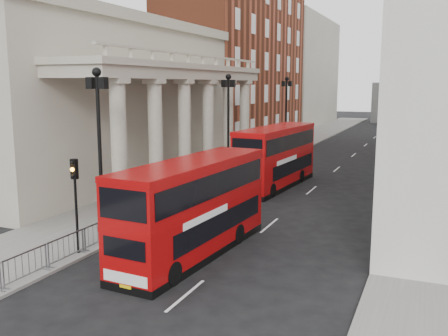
{
  "coord_description": "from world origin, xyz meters",
  "views": [
    {
      "loc": [
        14.06,
        -15.36,
        7.67
      ],
      "look_at": [
        3.44,
        9.65,
        3.09
      ],
      "focal_mm": 40.0,
      "sensor_mm": 36.0,
      "label": 1
    }
  ],
  "objects_px": {
    "lamp_post_mid": "(228,121)",
    "bus_near": "(194,206)",
    "pedestrian_b": "(198,168)",
    "monument_column": "(397,42)",
    "pedestrian_c": "(198,171)",
    "lamp_post_south": "(100,143)",
    "lamp_post_north": "(286,111)",
    "bus_far": "(276,156)",
    "traffic_light": "(75,188)",
    "pedestrian_a": "(125,190)"
  },
  "relations": [
    {
      "from": "lamp_post_mid",
      "to": "bus_near",
      "type": "xyz_separation_m",
      "value": [
        4.88,
        -15.82,
        -2.65
      ]
    },
    {
      "from": "pedestrian_b",
      "to": "monument_column",
      "type": "bearing_deg",
      "value": -99.32
    },
    {
      "from": "bus_near",
      "to": "pedestrian_c",
      "type": "height_order",
      "value": "bus_near"
    },
    {
      "from": "bus_near",
      "to": "pedestrian_c",
      "type": "bearing_deg",
      "value": 119.41
    },
    {
      "from": "lamp_post_south",
      "to": "lamp_post_mid",
      "type": "bearing_deg",
      "value": 90.0
    },
    {
      "from": "lamp_post_mid",
      "to": "lamp_post_north",
      "type": "height_order",
      "value": "same"
    },
    {
      "from": "lamp_post_mid",
      "to": "pedestrian_b",
      "type": "relative_size",
      "value": 4.49
    },
    {
      "from": "lamp_post_mid",
      "to": "pedestrian_c",
      "type": "distance_m",
      "value": 4.57
    },
    {
      "from": "lamp_post_mid",
      "to": "pedestrian_b",
      "type": "bearing_deg",
      "value": 178.89
    },
    {
      "from": "lamp_post_south",
      "to": "bus_near",
      "type": "relative_size",
      "value": 0.82
    },
    {
      "from": "lamp_post_mid",
      "to": "pedestrian_c",
      "type": "xyz_separation_m",
      "value": [
        -2.22,
        -0.81,
        -3.92
      ]
    },
    {
      "from": "lamp_post_mid",
      "to": "bus_far",
      "type": "height_order",
      "value": "lamp_post_mid"
    },
    {
      "from": "monument_column",
      "to": "pedestrian_c",
      "type": "height_order",
      "value": "monument_column"
    },
    {
      "from": "lamp_post_north",
      "to": "traffic_light",
      "type": "relative_size",
      "value": 1.93
    },
    {
      "from": "lamp_post_north",
      "to": "bus_near",
      "type": "bearing_deg",
      "value": -81.28
    },
    {
      "from": "pedestrian_c",
      "to": "lamp_post_south",
      "type": "bearing_deg",
      "value": -73.28
    },
    {
      "from": "lamp_post_south",
      "to": "lamp_post_north",
      "type": "height_order",
      "value": "same"
    },
    {
      "from": "lamp_post_south",
      "to": "monument_column",
      "type": "bearing_deg",
      "value": 85.71
    },
    {
      "from": "monument_column",
      "to": "pedestrian_c",
      "type": "relative_size",
      "value": 31.11
    },
    {
      "from": "pedestrian_a",
      "to": "pedestrian_b",
      "type": "height_order",
      "value": "pedestrian_b"
    },
    {
      "from": "lamp_post_mid",
      "to": "traffic_light",
      "type": "distance_m",
      "value": 18.11
    },
    {
      "from": "traffic_light",
      "to": "pedestrian_a",
      "type": "height_order",
      "value": "traffic_light"
    },
    {
      "from": "bus_near",
      "to": "pedestrian_a",
      "type": "xyz_separation_m",
      "value": [
        -8.34,
        6.81,
        -1.32
      ]
    },
    {
      "from": "lamp_post_mid",
      "to": "pedestrian_c",
      "type": "relative_size",
      "value": 4.78
    },
    {
      "from": "lamp_post_north",
      "to": "bus_near",
      "type": "height_order",
      "value": "lamp_post_north"
    },
    {
      "from": "lamp_post_north",
      "to": "pedestrian_c",
      "type": "height_order",
      "value": "lamp_post_north"
    },
    {
      "from": "traffic_light",
      "to": "bus_far",
      "type": "distance_m",
      "value": 18.73
    },
    {
      "from": "monument_column",
      "to": "lamp_post_north",
      "type": "xyz_separation_m",
      "value": [
        -6.6,
        -56.0,
        -11.07
      ]
    },
    {
      "from": "monument_column",
      "to": "pedestrian_a",
      "type": "relative_size",
      "value": 32.97
    },
    {
      "from": "lamp_post_south",
      "to": "bus_far",
      "type": "relative_size",
      "value": 0.78
    },
    {
      "from": "lamp_post_mid",
      "to": "bus_near",
      "type": "distance_m",
      "value": 16.77
    },
    {
      "from": "lamp_post_mid",
      "to": "traffic_light",
      "type": "xyz_separation_m",
      "value": [
        0.1,
        -18.02,
        -1.8
      ]
    },
    {
      "from": "monument_column",
      "to": "pedestrian_c",
      "type": "xyz_separation_m",
      "value": [
        -8.82,
        -72.81,
        -14.99
      ]
    },
    {
      "from": "lamp_post_mid",
      "to": "pedestrian_b",
      "type": "distance_m",
      "value": 4.7
    },
    {
      "from": "lamp_post_north",
      "to": "bus_far",
      "type": "relative_size",
      "value": 0.78
    },
    {
      "from": "lamp_post_south",
      "to": "bus_near",
      "type": "height_order",
      "value": "lamp_post_south"
    },
    {
      "from": "monument_column",
      "to": "lamp_post_mid",
      "type": "xyz_separation_m",
      "value": [
        -6.6,
        -72.0,
        -11.07
      ]
    },
    {
      "from": "lamp_post_north",
      "to": "pedestrian_a",
      "type": "xyz_separation_m",
      "value": [
        -3.46,
        -25.01,
        -3.97
      ]
    },
    {
      "from": "pedestrian_a",
      "to": "bus_near",
      "type": "bearing_deg",
      "value": -30.91
    },
    {
      "from": "lamp_post_south",
      "to": "pedestrian_c",
      "type": "height_order",
      "value": "lamp_post_south"
    },
    {
      "from": "pedestrian_a",
      "to": "lamp_post_north",
      "type": "bearing_deg",
      "value": 90.43
    },
    {
      "from": "lamp_post_mid",
      "to": "pedestrian_a",
      "type": "height_order",
      "value": "lamp_post_mid"
    },
    {
      "from": "bus_near",
      "to": "pedestrian_b",
      "type": "height_order",
      "value": "bus_near"
    },
    {
      "from": "lamp_post_north",
      "to": "lamp_post_south",
      "type": "bearing_deg",
      "value": -90.0
    },
    {
      "from": "bus_near",
      "to": "bus_far",
      "type": "bearing_deg",
      "value": 98.05
    },
    {
      "from": "lamp_post_south",
      "to": "lamp_post_north",
      "type": "bearing_deg",
      "value": 90.0
    },
    {
      "from": "traffic_light",
      "to": "bus_near",
      "type": "height_order",
      "value": "traffic_light"
    },
    {
      "from": "bus_far",
      "to": "pedestrian_b",
      "type": "distance_m",
      "value": 6.58
    },
    {
      "from": "monument_column",
      "to": "lamp_post_mid",
      "type": "height_order",
      "value": "monument_column"
    },
    {
      "from": "traffic_light",
      "to": "bus_near",
      "type": "relative_size",
      "value": 0.42
    }
  ]
}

